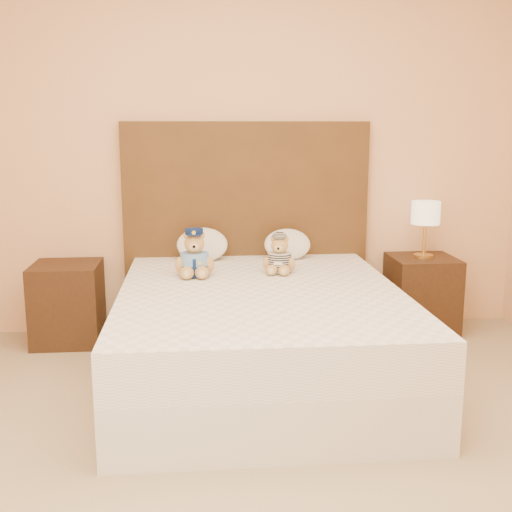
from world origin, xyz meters
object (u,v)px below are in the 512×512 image
Objects in this scene: bed at (260,335)px; nightstand_left at (68,303)px; nightstand_right at (421,294)px; teddy_police at (194,253)px; teddy_prisoner at (279,254)px; pillow_left at (202,243)px; lamp at (426,216)px; pillow_right at (287,243)px.

bed and nightstand_left have the same top height.
bed and nightstand_right have the same top height.
bed is 3.64× the size of nightstand_left.
teddy_police is (-1.62, -0.44, 0.42)m from nightstand_right.
teddy_prisoner is 0.65m from pillow_left.
nightstand_left is at bearing 178.31° from teddy_prisoner.
pillow_left is (-1.57, 0.03, 0.40)m from nightstand_right.
lamp is at bearing 34.69° from teddy_prisoner.
pillow_left reaches higher than nightstand_right.
teddy_prisoner is at bearing -16.00° from nightstand_left.
bed is 5.00× the size of lamp.
pillow_right reaches higher than bed.
pillow_right is at bearing 1.13° from nightstand_left.
teddy_police is 0.91× the size of pillow_right.
nightstand_right is at bearing 0.00° from lamp.
bed is 3.64× the size of nightstand_right.
pillow_left is at bearing 111.16° from bed.
teddy_police is (-0.37, 0.36, 0.42)m from bed.
lamp is 1.14× the size of pillow_left.
teddy_police reaches higher than pillow_left.
teddy_prisoner is 0.45m from pillow_right.
pillow_right is (0.65, 0.47, -0.03)m from teddy_police.
pillow_right is at bearing 178.24° from lamp.
teddy_police is at bearing -26.63° from nightstand_left.
pillow_right is (1.52, 0.03, 0.39)m from nightstand_left.
teddy_police is 1.21× the size of teddy_prisoner.
pillow_left is at bearing 180.00° from pillow_right.
nightstand_left is at bearing 147.38° from bed.
lamp is (1.25, 0.80, 0.57)m from bed.
nightstand_left is 2.24× the size of teddy_prisoner.
pillow_right reaches higher than nightstand_left.
pillow_left reaches higher than nightstand_left.
lamp reaches higher than pillow_right.
bed is 0.67m from teddy_police.
bed is 5.70× the size of pillow_left.
nightstand_right is 1.38× the size of lamp.
lamp reaches higher than nightstand_left.
pillow_left is 0.59m from pillow_right.
bed is 1.48m from nightstand_right.
nightstand_left is (-1.25, 0.80, -0.00)m from bed.
teddy_police reaches higher than bed.
teddy_prisoner reaches higher than bed.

